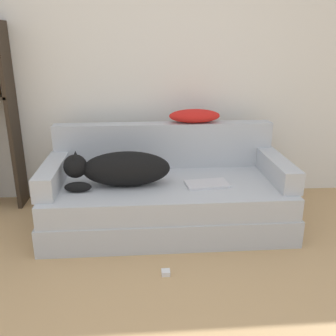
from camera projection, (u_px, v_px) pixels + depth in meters
The scene contains 9 objects.
wall_back at pixel (153, 56), 3.42m from camera, with size 8.07×0.06×2.70m.
couch at pixel (167, 204), 3.12m from camera, with size 1.97×0.93×0.39m.
couch_backrest at pixel (164, 145), 3.36m from camera, with size 1.93×0.15×0.40m.
couch_arm_left at pixel (53, 174), 2.96m from camera, with size 0.15×0.74×0.18m.
couch_arm_right at pixel (277, 169), 3.09m from camera, with size 0.15×0.74×0.18m.
dog at pixel (119, 169), 2.92m from camera, with size 0.83×0.27×0.28m.
laptop at pixel (207, 184), 2.98m from camera, with size 0.36×0.23×0.02m.
throw_pillow at pixel (195, 116), 3.31m from camera, with size 0.45×0.22×0.12m.
power_adapter at pixel (166, 273), 2.50m from camera, with size 0.06×0.06×0.03m.
Camera 1 is at (-0.13, -1.32, 1.50)m, focal length 40.00 mm.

